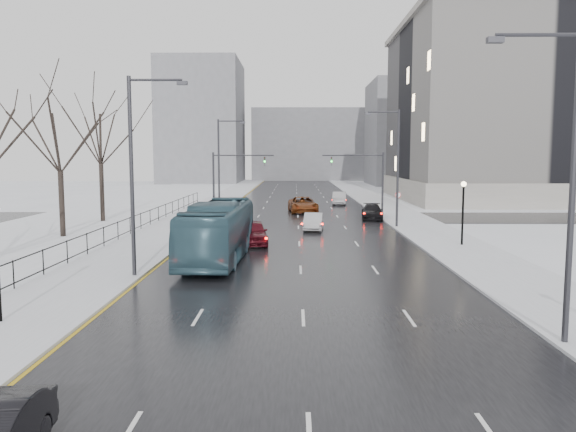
{
  "coord_description": "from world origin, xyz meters",
  "views": [
    {
      "loc": [
        -0.33,
        -7.68,
        6.12
      ],
      "look_at": [
        -0.73,
        26.18,
        2.5
      ],
      "focal_mm": 35.0,
      "sensor_mm": 36.0,
      "label": 1
    }
  ],
  "objects_px": {
    "streetlight_r_near": "(566,172)",
    "streetlight_r_mid": "(395,162)",
    "sedan_right_far": "(372,212)",
    "tree_park_e": "(103,222)",
    "sedan_right_cross": "(303,205)",
    "sedan_right_distant": "(339,198)",
    "lamppost_r_mid": "(463,204)",
    "mast_signal_left": "(224,177)",
    "tree_park_d": "(63,238)",
    "streetlight_l_near": "(136,166)",
    "streetlight_l_far": "(221,161)",
    "bus": "(219,231)",
    "mast_signal_right": "(372,177)",
    "sedan_right_near": "(313,222)",
    "no_uturn_sign": "(398,198)",
    "sedan_center_near": "(253,232)"
  },
  "relations": [
    {
      "from": "streetlight_l_near",
      "to": "bus",
      "type": "relative_size",
      "value": 0.82
    },
    {
      "from": "mast_signal_right",
      "to": "sedan_right_distant",
      "type": "xyz_separation_m",
      "value": [
        -2.01,
        15.04,
        -3.27
      ]
    },
    {
      "from": "bus",
      "to": "sedan_right_distant",
      "type": "distance_m",
      "value": 39.47
    },
    {
      "from": "bus",
      "to": "tree_park_e",
      "type": "bearing_deg",
      "value": 126.6
    },
    {
      "from": "tree_park_d",
      "to": "sedan_right_far",
      "type": "relative_size",
      "value": 2.56
    },
    {
      "from": "tree_park_d",
      "to": "sedan_right_far",
      "type": "xyz_separation_m",
      "value": [
        25.0,
        12.54,
        0.75
      ]
    },
    {
      "from": "streetlight_r_mid",
      "to": "streetlight_l_far",
      "type": "distance_m",
      "value": 20.27
    },
    {
      "from": "no_uturn_sign",
      "to": "streetlight_r_near",
      "type": "bearing_deg",
      "value": -91.74
    },
    {
      "from": "bus",
      "to": "sedan_right_distant",
      "type": "bearing_deg",
      "value": 76.69
    },
    {
      "from": "streetlight_r_near",
      "to": "streetlight_r_mid",
      "type": "distance_m",
      "value": 30.0
    },
    {
      "from": "bus",
      "to": "sedan_right_far",
      "type": "relative_size",
      "value": 2.51
    },
    {
      "from": "sedan_center_near",
      "to": "lamppost_r_mid",
      "type": "bearing_deg",
      "value": -9.02
    },
    {
      "from": "streetlight_l_near",
      "to": "sedan_right_far",
      "type": "bearing_deg",
      "value": 59.93
    },
    {
      "from": "streetlight_r_near",
      "to": "streetlight_l_far",
      "type": "distance_m",
      "value": 45.06
    },
    {
      "from": "sedan_right_distant",
      "to": "sedan_right_near",
      "type": "bearing_deg",
      "value": -94.02
    },
    {
      "from": "bus",
      "to": "sedan_right_cross",
      "type": "xyz_separation_m",
      "value": [
        5.37,
        27.92,
        -0.85
      ]
    },
    {
      "from": "lamppost_r_mid",
      "to": "streetlight_r_near",
      "type": "bearing_deg",
      "value": -98.06
    },
    {
      "from": "streetlight_r_near",
      "to": "sedan_right_near",
      "type": "xyz_separation_m",
      "value": [
        -6.94,
        28.27,
        -4.87
      ]
    },
    {
      "from": "tree_park_e",
      "to": "mast_signal_right",
      "type": "xyz_separation_m",
      "value": [
        25.53,
        4.0,
        4.11
      ]
    },
    {
      "from": "streetlight_r_near",
      "to": "sedan_center_near",
      "type": "bearing_deg",
      "value": 118.82
    },
    {
      "from": "streetlight_r_near",
      "to": "streetlight_l_near",
      "type": "bearing_deg",
      "value": 148.52
    },
    {
      "from": "sedan_right_near",
      "to": "sedan_right_far",
      "type": "height_order",
      "value": "sedan_right_far"
    },
    {
      "from": "sedan_right_cross",
      "to": "sedan_right_far",
      "type": "xyz_separation_m",
      "value": [
        6.63,
        -6.29,
        -0.14
      ]
    },
    {
      "from": "streetlight_r_mid",
      "to": "sedan_right_near",
      "type": "relative_size",
      "value": 2.34
    },
    {
      "from": "mast_signal_left",
      "to": "bus",
      "type": "relative_size",
      "value": 0.53
    },
    {
      "from": "mast_signal_left",
      "to": "sedan_right_near",
      "type": "distance_m",
      "value": 13.38
    },
    {
      "from": "streetlight_l_near",
      "to": "sedan_right_cross",
      "type": "height_order",
      "value": "streetlight_l_near"
    },
    {
      "from": "sedan_right_far",
      "to": "sedan_right_distant",
      "type": "xyz_separation_m",
      "value": [
        -1.89,
        16.5,
        0.09
      ]
    },
    {
      "from": "tree_park_e",
      "to": "sedan_right_distant",
      "type": "bearing_deg",
      "value": 39.0
    },
    {
      "from": "tree_park_e",
      "to": "streetlight_r_mid",
      "type": "distance_m",
      "value": 27.25
    },
    {
      "from": "sedan_right_distant",
      "to": "streetlight_l_far",
      "type": "bearing_deg",
      "value": -135.33
    },
    {
      "from": "lamppost_r_mid",
      "to": "mast_signal_right",
      "type": "xyz_separation_m",
      "value": [
        -3.67,
        18.0,
        1.16
      ]
    },
    {
      "from": "streetlight_l_near",
      "to": "streetlight_l_far",
      "type": "bearing_deg",
      "value": 90.0
    },
    {
      "from": "mast_signal_right",
      "to": "sedan_right_distant",
      "type": "relative_size",
      "value": 1.35
    },
    {
      "from": "streetlight_l_far",
      "to": "sedan_right_cross",
      "type": "relative_size",
      "value": 1.63
    },
    {
      "from": "sedan_right_cross",
      "to": "sedan_right_distant",
      "type": "relative_size",
      "value": 1.27
    },
    {
      "from": "bus",
      "to": "streetlight_r_mid",
      "type": "bearing_deg",
      "value": 50.88
    },
    {
      "from": "mast_signal_right",
      "to": "streetlight_r_near",
      "type": "bearing_deg",
      "value": -88.73
    },
    {
      "from": "streetlight_l_far",
      "to": "no_uturn_sign",
      "type": "relative_size",
      "value": 3.7
    },
    {
      "from": "sedan_center_near",
      "to": "sedan_right_cross",
      "type": "height_order",
      "value": "sedan_right_cross"
    },
    {
      "from": "lamppost_r_mid",
      "to": "mast_signal_left",
      "type": "relative_size",
      "value": 0.66
    },
    {
      "from": "streetlight_l_near",
      "to": "sedan_right_distant",
      "type": "relative_size",
      "value": 2.07
    },
    {
      "from": "lamppost_r_mid",
      "to": "bus",
      "type": "height_order",
      "value": "lamppost_r_mid"
    },
    {
      "from": "tree_park_d",
      "to": "sedan_center_near",
      "type": "height_order",
      "value": "tree_park_d"
    },
    {
      "from": "no_uturn_sign",
      "to": "bus",
      "type": "xyz_separation_m",
      "value": [
        -14.0,
        -19.1,
        -0.55
      ]
    },
    {
      "from": "mast_signal_right",
      "to": "lamppost_r_mid",
      "type": "bearing_deg",
      "value": -78.46
    },
    {
      "from": "streetlight_r_near",
      "to": "sedan_right_far",
      "type": "xyz_separation_m",
      "value": [
        -0.97,
        36.54,
        -4.87
      ]
    },
    {
      "from": "sedan_right_far",
      "to": "sedan_right_distant",
      "type": "bearing_deg",
      "value": 102.6
    },
    {
      "from": "streetlight_r_mid",
      "to": "mast_signal_right",
      "type": "bearing_deg",
      "value": 96.0
    },
    {
      "from": "sedan_right_far",
      "to": "tree_park_e",
      "type": "bearing_deg",
      "value": -168.22
    }
  ]
}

